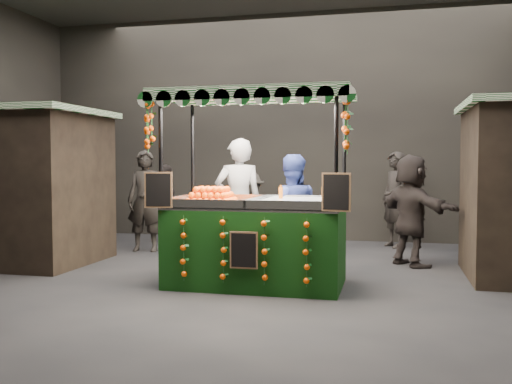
# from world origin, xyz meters

# --- Properties ---
(ground) EXTENTS (12.00, 12.00, 0.00)m
(ground) POSITION_xyz_m (0.00, 0.00, 0.00)
(ground) COLOR black
(ground) RESTS_ON ground
(market_hall) EXTENTS (12.10, 10.10, 5.05)m
(market_hall) POSITION_xyz_m (0.00, 0.00, 3.38)
(market_hall) COLOR black
(market_hall) RESTS_ON ground
(neighbour_stall_left) EXTENTS (3.00, 2.20, 2.60)m
(neighbour_stall_left) POSITION_xyz_m (-4.40, 1.00, 1.31)
(neighbour_stall_left) COLOR black
(neighbour_stall_left) RESTS_ON ground
(juice_stall) EXTENTS (2.76, 1.62, 2.67)m
(juice_stall) POSITION_xyz_m (0.09, 0.13, 0.83)
(juice_stall) COLOR black
(juice_stall) RESTS_ON ground
(vendor_grey) EXTENTS (0.90, 0.76, 2.09)m
(vendor_grey) POSITION_xyz_m (-0.49, 1.30, 1.04)
(vendor_grey) COLOR gray
(vendor_grey) RESTS_ON ground
(vendor_blue) EXTENTS (1.03, 0.88, 1.83)m
(vendor_blue) POSITION_xyz_m (0.41, 1.08, 0.92)
(vendor_blue) COLOR navy
(vendor_blue) RESTS_ON ground
(shopper_0) EXTENTS (0.76, 0.56, 1.94)m
(shopper_0) POSITION_xyz_m (-2.69, 2.61, 0.97)
(shopper_0) COLOR black
(shopper_0) RESTS_ON ground
(shopper_1) EXTENTS (0.86, 0.71, 1.60)m
(shopper_1) POSITION_xyz_m (3.70, 2.48, 0.80)
(shopper_1) COLOR black
(shopper_1) RESTS_ON ground
(shopper_2) EXTENTS (0.99, 0.97, 1.67)m
(shopper_2) POSITION_xyz_m (-2.79, 3.84, 0.83)
(shopper_2) COLOR #292221
(shopper_2) RESTS_ON ground
(shopper_3) EXTENTS (1.13, 0.99, 1.51)m
(shopper_3) POSITION_xyz_m (-0.79, 3.31, 0.76)
(shopper_3) COLOR #2B2823
(shopper_3) RESTS_ON ground
(shopper_4) EXTENTS (0.90, 0.60, 1.82)m
(shopper_4) POSITION_xyz_m (-4.50, 2.60, 0.91)
(shopper_4) COLOR #2D2725
(shopper_4) RESTS_ON ground
(shopper_5) EXTENTS (1.49, 1.68, 1.84)m
(shopper_5) POSITION_xyz_m (2.22, 2.20, 0.92)
(shopper_5) COLOR black
(shopper_5) RESTS_ON ground
(shopper_6) EXTENTS (0.77, 0.84, 1.93)m
(shopper_6) POSITION_xyz_m (1.96, 4.24, 0.96)
(shopper_6) COLOR black
(shopper_6) RESTS_ON ground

